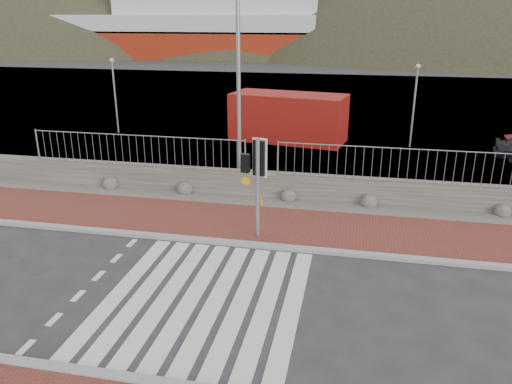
% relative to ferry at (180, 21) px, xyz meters
% --- Properties ---
extents(ground, '(220.00, 220.00, 0.00)m').
position_rel_ferry_xyz_m(ground, '(24.65, -67.90, -5.36)').
color(ground, '#28282B').
rests_on(ground, ground).
extents(sidewalk_far, '(40.00, 3.00, 0.08)m').
position_rel_ferry_xyz_m(sidewalk_far, '(24.65, -63.40, -5.32)').
color(sidewalk_far, brown).
rests_on(sidewalk_far, ground).
extents(kerb_near, '(40.00, 0.25, 0.12)m').
position_rel_ferry_xyz_m(kerb_near, '(24.65, -70.90, -5.31)').
color(kerb_near, gray).
rests_on(kerb_near, ground).
extents(kerb_far, '(40.00, 0.25, 0.12)m').
position_rel_ferry_xyz_m(kerb_far, '(24.65, -64.90, -5.31)').
color(kerb_far, gray).
rests_on(kerb_far, ground).
extents(zebra_crossing, '(4.62, 5.60, 0.01)m').
position_rel_ferry_xyz_m(zebra_crossing, '(24.65, -67.90, -5.36)').
color(zebra_crossing, silver).
rests_on(zebra_crossing, ground).
extents(gravel_strip, '(40.00, 1.50, 0.06)m').
position_rel_ferry_xyz_m(gravel_strip, '(24.65, -61.40, -5.33)').
color(gravel_strip, '#59544C').
rests_on(gravel_strip, ground).
extents(stone_wall, '(40.00, 0.60, 0.90)m').
position_rel_ferry_xyz_m(stone_wall, '(24.65, -60.60, -4.91)').
color(stone_wall, '#4D493F').
rests_on(stone_wall, ground).
extents(railing, '(18.07, 0.07, 1.22)m').
position_rel_ferry_xyz_m(railing, '(24.65, -60.75, -3.54)').
color(railing, gray).
rests_on(railing, stone_wall).
extents(quay, '(120.00, 40.00, 0.50)m').
position_rel_ferry_xyz_m(quay, '(24.65, -40.00, -5.36)').
color(quay, '#4C4C4F').
rests_on(quay, ground).
extents(water, '(220.00, 50.00, 0.05)m').
position_rel_ferry_xyz_m(water, '(24.65, -5.00, -5.36)').
color(water, '#3F4C54').
rests_on(water, ground).
extents(ferry, '(50.00, 16.00, 20.00)m').
position_rel_ferry_xyz_m(ferry, '(0.00, 0.00, 0.00)').
color(ferry, maroon).
rests_on(ferry, ground).
extents(hills_backdrop, '(254.00, 90.00, 100.00)m').
position_rel_ferry_xyz_m(hills_backdrop, '(31.40, 20.00, -28.42)').
color(hills_backdrop, '#262D1B').
rests_on(hills_backdrop, ground).
extents(traffic_signal_far, '(0.76, 0.36, 3.08)m').
position_rel_ferry_xyz_m(traffic_signal_far, '(25.19, -64.29, -3.12)').
color(traffic_signal_far, gray).
rests_on(traffic_signal_far, ground).
extents(streetlight, '(1.92, 0.39, 9.04)m').
position_rel_ferry_xyz_m(streetlight, '(23.76, -59.78, -0.27)').
color(streetlight, gray).
rests_on(streetlight, ground).
extents(shipping_container, '(6.26, 3.46, 2.47)m').
position_rel_ferry_xyz_m(shipping_container, '(24.37, -51.86, -4.13)').
color(shipping_container, maroon).
rests_on(shipping_container, ground).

